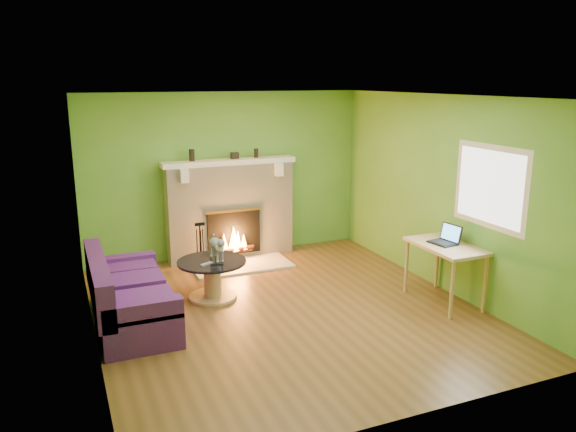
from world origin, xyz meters
The scene contains 22 objects.
floor centered at (0.00, 0.00, 0.00)m, with size 5.00×5.00×0.00m, color brown.
ceiling centered at (0.00, 0.00, 2.60)m, with size 5.00×5.00×0.00m, color white.
wall_back centered at (0.00, 2.50, 1.30)m, with size 5.00×5.00×0.00m, color #4F8A2D.
wall_front centered at (0.00, -2.50, 1.30)m, with size 5.00×5.00×0.00m, color #4F8A2D.
wall_left centered at (-2.25, 0.00, 1.30)m, with size 5.00×5.00×0.00m, color #4F8A2D.
wall_right centered at (2.25, 0.00, 1.30)m, with size 5.00×5.00×0.00m, color #4F8A2D.
window_frame centered at (2.24, -0.90, 1.55)m, with size 1.20×1.20×0.00m, color silver.
window_pane centered at (2.23, -0.90, 1.55)m, with size 1.06×1.06×0.00m, color white.
fireplace centered at (0.00, 2.32, 0.77)m, with size 2.10×0.46×1.58m.
hearth centered at (0.00, 1.80, 0.01)m, with size 1.50×0.75×0.03m, color beige.
mantel centered at (0.00, 2.30, 1.54)m, with size 2.10×0.28×0.08m, color silver.
sofa centered at (-1.86, 0.37, 0.32)m, with size 0.86×1.84×0.82m.
coffee_table centered at (-0.74, 0.75, 0.29)m, with size 0.90×0.90×0.51m.
desk centered at (1.95, -0.54, 0.67)m, with size 0.60×1.04×0.77m.
cat centered at (-0.66, 0.80, 0.67)m, with size 0.19×0.53×0.33m, color slate, non-canonical shape.
remote_silver centered at (-0.84, 0.63, 0.52)m, with size 0.17×0.04×0.02m, color gray.
remote_black centered at (-0.72, 0.57, 0.51)m, with size 0.16×0.04×0.02m, color black.
laptop centered at (1.93, -0.49, 0.89)m, with size 0.29×0.33×0.24m, color black, non-canonical shape.
fire_tools centered at (-0.59, 1.95, 0.37)m, with size 0.18×0.18×0.69m, color black, non-canonical shape.
mantel_vase_left centered at (-0.58, 2.33, 1.67)m, with size 0.08×0.08×0.18m, color black.
mantel_vase_right centered at (0.45, 2.33, 1.65)m, with size 0.07×0.07×0.14m, color black.
mantel_box centered at (0.10, 2.33, 1.63)m, with size 0.12×0.08×0.10m, color black.
Camera 1 is at (-2.50, -5.99, 2.81)m, focal length 35.00 mm.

